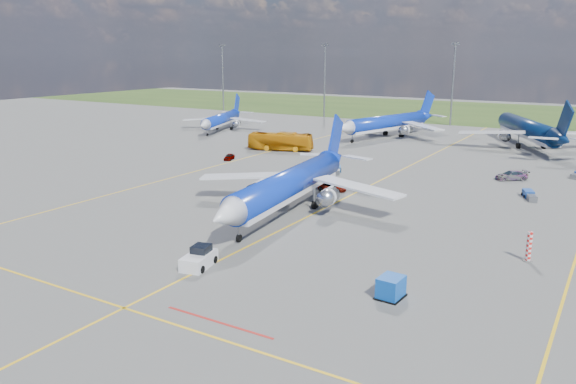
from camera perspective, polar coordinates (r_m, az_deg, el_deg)
The scene contains 17 objects.
ground at distance 61.85m, azimuth -2.61°, elevation -4.81°, with size 400.00×400.00×0.00m, color #585856.
grass_strip at distance 202.22m, azimuth 21.94°, elevation 7.34°, with size 400.00×80.00×0.01m, color #2D4719.
taxiway_lines at distance 85.28m, azimuth 7.88°, elevation 0.36°, with size 60.25×160.00×0.02m.
floodlight_masts at distance 160.35m, azimuth 23.44°, elevation 10.24°, with size 202.20×0.50×22.70m.
warning_post at distance 59.87m, azimuth 23.29°, elevation -5.11°, with size 0.50×0.50×3.00m, color red.
bg_jet_nw at distance 149.23m, azimuth -6.75°, elevation 6.23°, with size 24.40×32.02×8.39m, color #0C2DB2, non-canonical shape.
bg_jet_nnw at distance 138.22m, azimuth 10.01°, elevation 5.50°, with size 29.52×38.75×10.15m, color #0C2DB2, non-canonical shape.
bg_jet_n at distance 133.35m, azimuth 23.03°, elevation 4.29°, with size 32.51×42.66×11.17m, color #081E43, non-canonical shape.
main_airliner at distance 72.48m, azimuth 0.15°, elevation -1.96°, with size 30.53×40.07×10.49m, color #0C2DB2, non-canonical shape.
pushback_tug at distance 54.65m, azimuth -9.00°, elevation -6.68°, with size 3.01×5.90×1.96m.
uld_container at distance 48.18m, azimuth 10.40°, elevation -9.49°, with size 1.82×2.28×1.82m, color #0C4AB2.
apron_bus at distance 117.52m, azimuth -0.77°, elevation 5.17°, with size 3.17×13.54×3.77m, color orange.
service_car_a at distance 107.67m, azimuth -5.99°, elevation 3.58°, with size 1.40×3.48×1.19m, color #999999.
service_car_b at distance 83.13m, azimuth 4.55°, elevation 0.51°, with size 1.99×4.31×1.20m, color #999999.
service_car_c at distance 96.94m, azimuth 21.76°, elevation 1.58°, with size 2.10×5.17×1.50m, color #999999.
baggage_tug_w at distance 85.69m, azimuth 23.33°, elevation -0.29°, with size 2.68×4.54×0.99m.
baggage_tug_c at distance 96.04m, azimuth 4.99°, elevation 2.25°, with size 2.90×4.46×0.98m.
Camera 1 is at (32.72, -48.56, 19.92)m, focal length 35.00 mm.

